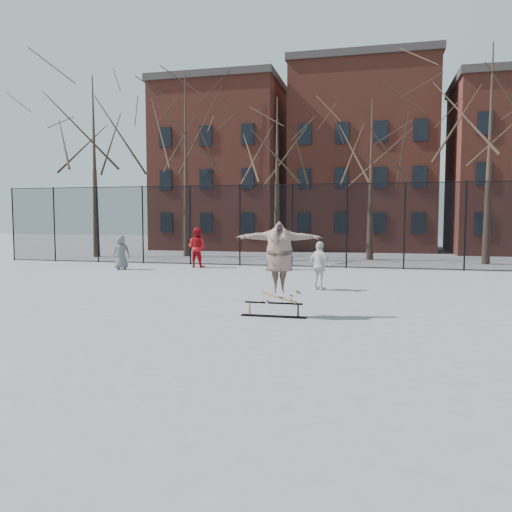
% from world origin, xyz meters
% --- Properties ---
extents(ground, '(100.00, 100.00, 0.00)m').
position_xyz_m(ground, '(0.00, 0.00, 0.00)').
color(ground, slate).
extents(skate_rail, '(1.61, 0.25, 0.35)m').
position_xyz_m(skate_rail, '(0.13, 0.92, 0.14)').
color(skate_rail, black).
rests_on(skate_rail, ground).
extents(skateboard, '(0.92, 0.22, 0.11)m').
position_xyz_m(skateboard, '(0.27, 0.92, 0.41)').
color(skateboard, '#9D713F').
rests_on(skateboard, skate_rail).
extents(skater, '(2.17, 1.10, 1.71)m').
position_xyz_m(skater, '(0.27, 0.92, 1.32)').
color(skater, '#593E9B').
rests_on(skater, skateboard).
extents(bystander_grey, '(0.91, 0.84, 1.56)m').
position_xyz_m(bystander_grey, '(-8.82, 9.98, 0.78)').
color(bystander_grey, '#5B5C60').
rests_on(bystander_grey, ground).
extents(bystander_black, '(0.76, 0.62, 1.78)m').
position_xyz_m(bystander_black, '(-1.40, 11.66, 0.89)').
color(bystander_black, black).
rests_on(bystander_black, ground).
extents(bystander_red, '(1.04, 0.88, 1.90)m').
position_xyz_m(bystander_red, '(-5.78, 11.71, 0.95)').
color(bystander_red, red).
rests_on(bystander_red, ground).
extents(bystander_white, '(0.99, 0.87, 1.61)m').
position_xyz_m(bystander_white, '(0.74, 5.60, 0.80)').
color(bystander_white, silver).
rests_on(bystander_white, ground).
extents(fence, '(34.03, 0.07, 4.00)m').
position_xyz_m(fence, '(-0.01, 13.00, 2.05)').
color(fence, black).
rests_on(fence, ground).
extents(tree_row, '(33.66, 7.46, 10.67)m').
position_xyz_m(tree_row, '(-0.25, 17.15, 7.36)').
color(tree_row, black).
rests_on(tree_row, ground).
extents(rowhouses, '(29.00, 7.00, 13.00)m').
position_xyz_m(rowhouses, '(0.72, 26.00, 6.06)').
color(rowhouses, brown).
rests_on(rowhouses, ground).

